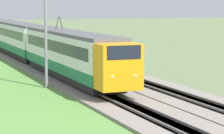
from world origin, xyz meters
TOP-DOWN VIEW (x-y plane):
  - ballast_main at (50.00, 0.00)m, footprint 240.00×4.40m
  - ballast_adjacent at (50.00, -4.55)m, footprint 240.00×4.40m
  - track_main at (50.00, 0.00)m, footprint 240.00×1.57m
  - track_adjacent at (50.00, -4.55)m, footprint 240.00×1.57m
  - passenger_train at (58.65, 0.00)m, footprint 64.60×2.83m
  - catenary_mast_mid at (34.65, 2.63)m, footprint 0.22×2.56m

SIDE VIEW (x-z plane):
  - ballast_main at x=50.00m, z-range 0.00..0.30m
  - ballast_adjacent at x=50.00m, z-range 0.00..0.30m
  - track_main at x=50.00m, z-range -0.07..0.38m
  - track_adjacent at x=50.00m, z-range -0.07..0.38m
  - passenger_train at x=58.65m, z-range -0.15..5.08m
  - catenary_mast_mid at x=34.65m, z-range 0.14..8.71m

